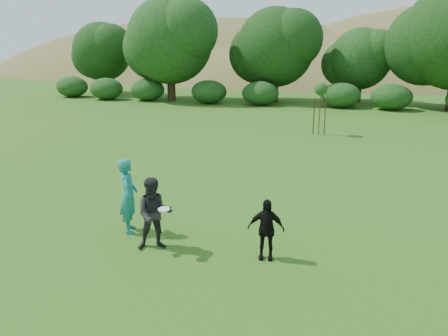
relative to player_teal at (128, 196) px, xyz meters
The scene contains 8 objects.
ground 1.91m from the player_teal, ahead, with size 120.00×120.00×0.00m, color #19470C.
player_teal is the anchor object (origin of this frame).
player_grey 1.32m from the player_teal, 32.47° to the right, with size 0.86×0.67×1.77m, color black.
player_black 3.76m from the player_teal, ahead, with size 0.84×0.35×1.43m, color black.
frisbee 1.79m from the player_teal, 32.95° to the right, with size 0.27×0.27×0.05m.
sapling 15.27m from the player_teal, 77.99° to the left, with size 0.70×0.70×2.85m.
hillside 69.60m from the player_teal, 89.10° to the left, with size 150.00×72.00×52.00m.
tree_row 29.27m from the player_teal, 80.35° to the left, with size 53.92×10.38×9.62m.
Camera 1 is at (4.08, -9.25, 4.69)m, focal length 35.00 mm.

